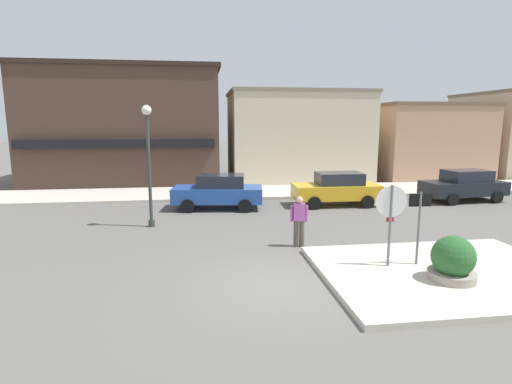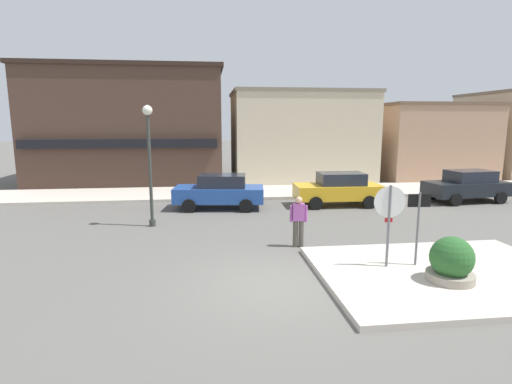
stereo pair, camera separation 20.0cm
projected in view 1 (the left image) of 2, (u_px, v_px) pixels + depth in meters
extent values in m
plane|color=#5B5954|center=(279.00, 285.00, 9.64)|extent=(160.00, 160.00, 0.00)
cube|color=beige|center=(447.00, 273.00, 10.17)|extent=(6.40, 4.80, 0.15)
cube|color=beige|center=(235.00, 193.00, 21.97)|extent=(80.00, 4.00, 0.15)
cylinder|color=slate|center=(390.00, 229.00, 10.33)|extent=(0.07, 0.07, 2.30)
cylinder|color=red|center=(391.00, 201.00, 10.23)|extent=(0.76, 0.08, 0.76)
cylinder|color=white|center=(391.00, 201.00, 10.21)|extent=(0.82, 0.08, 0.82)
cube|color=red|center=(390.00, 220.00, 10.31)|extent=(0.20, 0.03, 0.11)
cylinder|color=slate|center=(418.00, 231.00, 10.47)|extent=(0.06, 0.06, 2.10)
cube|color=black|center=(420.00, 200.00, 10.34)|extent=(0.60, 0.07, 0.34)
cube|color=white|center=(420.00, 200.00, 10.35)|extent=(0.54, 0.06, 0.29)
cube|color=black|center=(420.00, 200.00, 10.35)|extent=(0.34, 0.04, 0.08)
cylinder|color=gray|center=(451.00, 278.00, 9.56)|extent=(1.10, 1.10, 0.35)
sphere|color=#285B28|center=(453.00, 257.00, 9.47)|extent=(1.00, 1.00, 1.00)
cylinder|color=#333833|center=(149.00, 171.00, 14.70)|extent=(0.12, 0.12, 4.20)
cylinder|color=#333833|center=(152.00, 223.00, 15.04)|extent=(0.24, 0.24, 0.24)
sphere|color=white|center=(146.00, 110.00, 14.32)|extent=(0.36, 0.36, 0.36)
cone|color=#333833|center=(146.00, 106.00, 14.30)|extent=(0.32, 0.32, 0.18)
cube|color=#234C9E|center=(218.00, 194.00, 18.07)|extent=(4.17, 2.16, 0.66)
cube|color=#1E232D|center=(221.00, 181.00, 17.97)|extent=(2.23, 1.63, 0.56)
cylinder|color=black|center=(188.00, 206.00, 17.28)|extent=(0.62, 0.25, 0.60)
cylinder|color=black|center=(193.00, 199.00, 18.95)|extent=(0.62, 0.25, 0.60)
cylinder|color=black|center=(245.00, 206.00, 17.32)|extent=(0.62, 0.25, 0.60)
cylinder|color=black|center=(245.00, 199.00, 18.99)|extent=(0.62, 0.25, 0.60)
cube|color=gold|center=(336.00, 191.00, 18.84)|extent=(4.04, 1.81, 0.66)
cube|color=#1E232D|center=(339.00, 178.00, 18.75)|extent=(2.12, 1.45, 0.56)
cylinder|color=black|center=(314.00, 203.00, 17.94)|extent=(0.60, 0.20, 0.60)
cylinder|color=black|center=(306.00, 196.00, 19.60)|extent=(0.60, 0.20, 0.60)
cylinder|color=black|center=(367.00, 202.00, 18.20)|extent=(0.60, 0.20, 0.60)
cylinder|color=black|center=(354.00, 195.00, 19.87)|extent=(0.60, 0.20, 0.60)
cube|color=black|center=(463.00, 188.00, 19.84)|extent=(4.14, 2.05, 0.66)
cube|color=#1E232D|center=(467.00, 176.00, 19.77)|extent=(2.20, 1.57, 0.56)
cylinder|color=black|center=(453.00, 199.00, 18.81)|extent=(0.61, 0.23, 0.60)
cylinder|color=black|center=(430.00, 193.00, 20.45)|extent=(0.61, 0.23, 0.60)
cylinder|color=black|center=(497.00, 197.00, 19.36)|extent=(0.61, 0.23, 0.60)
cylinder|color=black|center=(471.00, 191.00, 20.99)|extent=(0.61, 0.23, 0.60)
cylinder|color=#4C473D|center=(302.00, 233.00, 12.54)|extent=(0.16, 0.16, 0.85)
cylinder|color=#4C473D|center=(296.00, 233.00, 12.54)|extent=(0.16, 0.16, 0.85)
cube|color=#994C99|center=(299.00, 212.00, 12.43)|extent=(0.39, 0.27, 0.54)
sphere|color=tan|center=(300.00, 200.00, 12.36)|extent=(0.22, 0.22, 0.22)
cylinder|color=#994C99|center=(307.00, 213.00, 12.43)|extent=(0.10, 0.10, 0.52)
cylinder|color=#994C99|center=(292.00, 213.00, 12.43)|extent=(0.10, 0.10, 0.52)
cube|color=#473328|center=(129.00, 128.00, 26.15)|extent=(11.51, 7.54, 7.02)
cube|color=black|center=(117.00, 144.00, 22.46)|extent=(10.93, 0.40, 0.50)
cube|color=#2E211A|center=(125.00, 71.00, 25.53)|extent=(11.86, 7.77, 0.24)
cube|color=beige|center=(296.00, 138.00, 26.92)|extent=(8.87, 6.22, 5.70)
cube|color=gray|center=(297.00, 93.00, 26.42)|extent=(9.05, 6.35, 0.20)
cube|color=tan|center=(424.00, 143.00, 28.10)|extent=(7.23, 5.84, 4.96)
cube|color=brown|center=(426.00, 105.00, 27.66)|extent=(7.37, 5.96, 0.20)
cube|color=tan|center=(508.00, 135.00, 30.11)|extent=(5.57, 7.12, 5.89)
cube|color=#716452|center=(512.00, 94.00, 29.59)|extent=(5.68, 7.27, 0.20)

